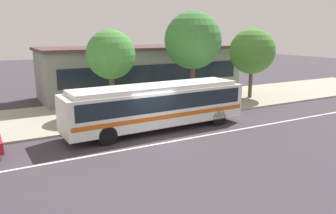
{
  "coord_description": "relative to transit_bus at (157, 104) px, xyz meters",
  "views": [
    {
      "loc": [
        -7.79,
        -15.36,
        5.65
      ],
      "look_at": [
        1.49,
        1.5,
        1.3
      ],
      "focal_mm": 35.6,
      "sensor_mm": 36.0,
      "label": 1
    }
  ],
  "objects": [
    {
      "name": "pedestrian_standing_by_tree",
      "position": [
        0.45,
        3.08,
        -0.48
      ],
      "size": [
        0.46,
        0.46,
        1.66
      ],
      "color": "navy",
      "rests_on": "sidewalk_slab"
    },
    {
      "name": "street_tree_mid_block",
      "position": [
        5.23,
        4.29,
        3.46
      ],
      "size": [
        4.28,
        4.28,
        7.06
      ],
      "color": "brown",
      "rests_on": "sidewalk_slab"
    },
    {
      "name": "pedestrian_waiting_near_sign",
      "position": [
        3.62,
        2.1,
        -0.45
      ],
      "size": [
        0.43,
        0.43,
        1.7
      ],
      "color": "#282D4F",
      "rests_on": "sidewalk_slab"
    },
    {
      "name": "street_tree_far_end",
      "position": [
        11.31,
        4.52,
        2.48
      ],
      "size": [
        3.83,
        3.83,
        5.85
      ],
      "color": "brown",
      "rests_on": "sidewalk_slab"
    },
    {
      "name": "station_building",
      "position": [
        3.94,
        10.78,
        0.65
      ],
      "size": [
        17.97,
        6.64,
        4.4
      ],
      "color": "gray",
      "rests_on": "ground_plane"
    },
    {
      "name": "lane_stripe_center",
      "position": [
        -0.77,
        -2.34,
        -1.56
      ],
      "size": [
        56.0,
        0.16,
        0.01
      ],
      "primitive_type": "cube",
      "color": "silver",
      "rests_on": "ground_plane"
    },
    {
      "name": "street_tree_near_stop",
      "position": [
        -1.04,
        4.77,
        2.58
      ],
      "size": [
        3.32,
        3.32,
        5.71
      ],
      "color": "brown",
      "rests_on": "sidewalk_slab"
    },
    {
      "name": "sidewalk_slab",
      "position": [
        -0.77,
        5.35,
        -1.5
      ],
      "size": [
        60.0,
        8.0,
        0.12
      ],
      "primitive_type": "cube",
      "color": "#9F9D8A",
      "rests_on": "ground_plane"
    },
    {
      "name": "pedestrian_walking_along_curb",
      "position": [
        5.87,
        3.36,
        -0.42
      ],
      "size": [
        0.48,
        0.48,
        1.74
      ],
      "color": "#766A59",
      "rests_on": "sidewalk_slab"
    },
    {
      "name": "transit_bus",
      "position": [
        0.0,
        0.0,
        0.0
      ],
      "size": [
        10.99,
        2.89,
        2.67
      ],
      "color": "silver",
      "rests_on": "ground_plane"
    },
    {
      "name": "ground_plane",
      "position": [
        -0.77,
        -1.54,
        -1.56
      ],
      "size": [
        120.0,
        120.0,
        0.0
      ],
      "primitive_type": "plane",
      "color": "#3C373F"
    }
  ]
}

